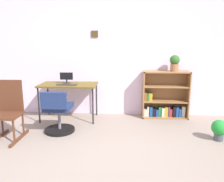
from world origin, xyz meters
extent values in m
plane|color=gray|center=(0.00, 0.00, 0.00)|extent=(6.24, 6.24, 0.00)
cube|color=silver|center=(0.00, 2.15, 1.21)|extent=(5.20, 0.10, 2.41)
cube|color=#433518|center=(-0.24, 2.09, 1.71)|extent=(0.14, 0.02, 0.13)
cube|color=brown|center=(-0.73, 1.70, 0.71)|extent=(1.13, 0.62, 0.03)
cylinder|color=black|center=(-1.25, 1.43, 0.35)|extent=(0.03, 0.03, 0.70)
cylinder|color=black|center=(-0.20, 1.43, 0.35)|extent=(0.03, 0.03, 0.70)
cylinder|color=black|center=(-1.25, 1.97, 0.35)|extent=(0.03, 0.03, 0.70)
cylinder|color=black|center=(-0.20, 1.97, 0.35)|extent=(0.03, 0.03, 0.70)
cylinder|color=#262628|center=(-0.77, 1.76, 0.73)|extent=(0.15, 0.15, 0.01)
cylinder|color=#262628|center=(-0.77, 1.76, 0.77)|extent=(0.03, 0.03, 0.07)
cube|color=black|center=(-0.77, 1.75, 0.88)|extent=(0.26, 0.02, 0.14)
cube|color=#362F2D|center=(-0.73, 1.58, 0.74)|extent=(0.39, 0.11, 0.02)
cylinder|color=black|center=(-0.74, 1.03, 0.03)|extent=(0.52, 0.52, 0.05)
cylinder|color=slate|center=(-0.74, 1.03, 0.23)|extent=(0.05, 0.05, 0.36)
cube|color=navy|center=(-0.74, 1.03, 0.45)|extent=(0.44, 0.44, 0.08)
cube|color=navy|center=(-0.74, 0.78, 0.62)|extent=(0.42, 0.07, 0.27)
cube|color=#572F1D|center=(-1.29, 0.66, 0.02)|extent=(0.04, 0.64, 0.04)
cylinder|color=#572F1D|center=(-1.29, 0.50, 0.21)|extent=(0.03, 0.03, 0.34)
cylinder|color=#572F1D|center=(-1.65, 0.82, 0.21)|extent=(0.03, 0.03, 0.34)
cylinder|color=#572F1D|center=(-1.29, 0.82, 0.21)|extent=(0.03, 0.03, 0.34)
cube|color=#572F1D|center=(-1.47, 0.66, 0.40)|extent=(0.42, 0.40, 0.04)
cube|color=#572F1D|center=(-1.47, 0.84, 0.68)|extent=(0.40, 0.04, 0.52)
cube|color=#9A6C41|center=(0.78, 1.92, 0.48)|extent=(0.02, 0.30, 0.97)
cube|color=#9A6C41|center=(1.68, 1.92, 0.48)|extent=(0.02, 0.30, 0.97)
cube|color=#9A6C41|center=(1.23, 1.92, 0.96)|extent=(0.93, 0.30, 0.02)
cube|color=#9A6C41|center=(1.23, 1.92, 0.01)|extent=(0.93, 0.30, 0.02)
cube|color=#9A6C41|center=(1.23, 2.06, 0.48)|extent=(0.93, 0.02, 0.97)
cube|color=#9A6C41|center=(1.23, 1.92, 0.35)|extent=(0.88, 0.28, 0.02)
cube|color=#9A6C41|center=(1.23, 1.92, 0.66)|extent=(0.88, 0.28, 0.02)
cube|color=beige|center=(0.83, 1.91, 0.10)|extent=(0.06, 0.11, 0.15)
cube|color=beige|center=(0.88, 1.91, 0.13)|extent=(0.04, 0.10, 0.21)
cube|color=#1E478C|center=(0.94, 1.91, 0.12)|extent=(0.06, 0.12, 0.20)
cube|color=black|center=(1.01, 1.91, 0.11)|extent=(0.06, 0.11, 0.17)
cube|color=#1E478C|center=(1.07, 1.91, 0.10)|extent=(0.05, 0.10, 0.14)
cube|color=#237238|center=(1.13, 1.91, 0.13)|extent=(0.05, 0.09, 0.21)
cube|color=beige|center=(1.19, 1.91, 0.12)|extent=(0.06, 0.13, 0.18)
cube|color=#B79323|center=(1.26, 1.91, 0.13)|extent=(0.07, 0.10, 0.20)
cube|color=#593372|center=(1.32, 1.91, 0.13)|extent=(0.03, 0.11, 0.22)
cube|color=#B22D28|center=(1.36, 1.91, 0.10)|extent=(0.04, 0.10, 0.16)
cube|color=black|center=(1.42, 1.91, 0.13)|extent=(0.05, 0.12, 0.22)
cube|color=#1E478C|center=(1.48, 1.91, 0.13)|extent=(0.05, 0.12, 0.21)
cube|color=#1E478C|center=(1.54, 1.91, 0.11)|extent=(0.05, 0.11, 0.17)
cube|color=beige|center=(1.61, 1.91, 0.13)|extent=(0.07, 0.10, 0.22)
cube|color=#99591E|center=(0.82, 1.91, 0.45)|extent=(0.04, 0.12, 0.17)
cube|color=#237238|center=(0.87, 1.91, 0.44)|extent=(0.04, 0.12, 0.16)
cube|color=#B79323|center=(0.93, 1.91, 0.44)|extent=(0.07, 0.11, 0.15)
cylinder|color=#9E6642|center=(1.37, 1.90, 1.04)|extent=(0.16, 0.16, 0.15)
sphere|color=#326427|center=(1.37, 1.90, 1.20)|extent=(0.19, 0.19, 0.19)
cylinder|color=#474C51|center=(1.90, 0.81, 0.06)|extent=(0.15, 0.15, 0.11)
sphere|color=green|center=(1.90, 0.81, 0.21)|extent=(0.25, 0.25, 0.25)
camera|label=1|loc=(0.40, -2.63, 1.52)|focal=35.97mm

